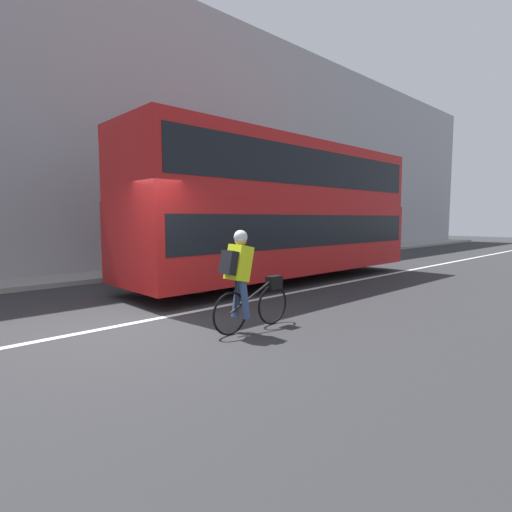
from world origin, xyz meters
TOP-DOWN VIEW (x-y plane):
  - ground_plane at (0.00, 0.00)m, footprint 80.00×80.00m
  - road_center_line at (0.00, 0.20)m, footprint 50.00×0.14m
  - sidewalk_curb at (0.00, 5.66)m, footprint 60.00×1.71m
  - building_facade at (0.00, 6.66)m, footprint 60.00×0.30m
  - bus at (5.29, 1.64)m, footprint 9.26×2.51m
  - cyclist_on_bike at (1.12, -1.47)m, footprint 1.59×0.32m

SIDE VIEW (x-z plane):
  - ground_plane at x=0.00m, z-range 0.00..0.00m
  - road_center_line at x=0.00m, z-range 0.00..0.01m
  - sidewalk_curb at x=0.00m, z-range 0.00..0.13m
  - cyclist_on_bike at x=1.12m, z-range 0.06..1.67m
  - bus at x=5.29m, z-range 0.21..4.04m
  - building_facade at x=0.00m, z-range 0.00..9.67m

